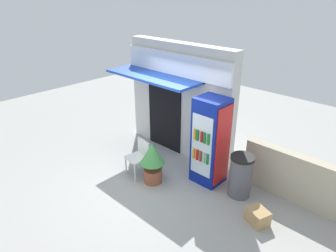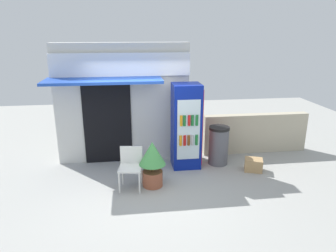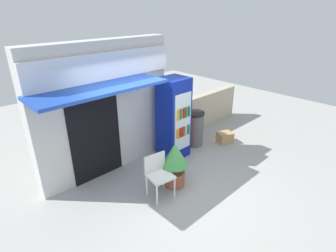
{
  "view_description": "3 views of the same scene",
  "coord_description": "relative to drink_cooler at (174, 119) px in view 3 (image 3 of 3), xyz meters",
  "views": [
    {
      "loc": [
        4.34,
        -3.88,
        4.04
      ],
      "look_at": [
        0.28,
        0.42,
        1.32
      ],
      "focal_mm": 32.16,
      "sensor_mm": 36.0,
      "label": 1
    },
    {
      "loc": [
        -0.3,
        -5.77,
        3.14
      ],
      "look_at": [
        0.52,
        0.39,
        1.2
      ],
      "focal_mm": 32.93,
      "sensor_mm": 36.0,
      "label": 2
    },
    {
      "loc": [
        -3.2,
        -3.24,
        3.46
      ],
      "look_at": [
        0.32,
        0.44,
        1.19
      ],
      "focal_mm": 28.75,
      "sensor_mm": 36.0,
      "label": 3
    }
  ],
  "objects": [
    {
      "name": "plastic_chair",
      "position": [
        -1.32,
        -0.9,
        -0.48
      ],
      "size": [
        0.52,
        0.5,
        0.86
      ],
      "color": "silver",
      "rests_on": "ground"
    },
    {
      "name": "storefront_building",
      "position": [
        -1.48,
        0.61,
        0.5
      ],
      "size": [
        3.25,
        1.19,
        2.87
      ],
      "color": "silver",
      "rests_on": "ground"
    },
    {
      "name": "trash_bin",
      "position": [
        0.8,
        0.02,
        -0.52
      ],
      "size": [
        0.49,
        0.49,
        0.94
      ],
      "color": "#595960",
      "rests_on": "ground"
    },
    {
      "name": "cardboard_box",
      "position": [
        1.51,
        -0.49,
        -0.85
      ],
      "size": [
        0.48,
        0.43,
        0.29
      ],
      "primitive_type": "cube",
      "rotation": [
        0.0,
        0.0,
        -0.35
      ],
      "color": "tan",
      "rests_on": "ground"
    },
    {
      "name": "ground",
      "position": [
        -1.02,
        -0.97,
        -1.0
      ],
      "size": [
        16.0,
        16.0,
        0.0
      ],
      "primitive_type": "plane",
      "color": "#A3A39E"
    },
    {
      "name": "drink_cooler",
      "position": [
        0.0,
        0.0,
        0.0
      ],
      "size": [
        0.67,
        0.66,
        1.99
      ],
      "color": "navy",
      "rests_on": "ground"
    },
    {
      "name": "stone_boundary_wall",
      "position": [
        1.99,
        0.65,
        -0.48
      ],
      "size": [
        2.79,
        0.23,
        1.04
      ],
      "primitive_type": "cube",
      "color": "#B7AD93",
      "rests_on": "ground"
    },
    {
      "name": "potted_plant_near_shop",
      "position": [
        -0.88,
        -0.91,
        -0.42
      ],
      "size": [
        0.55,
        0.55,
        0.98
      ],
      "color": "#995138",
      "rests_on": "ground"
    }
  ]
}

